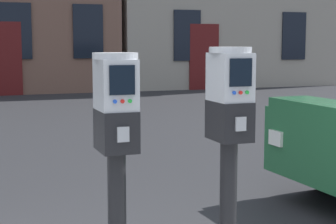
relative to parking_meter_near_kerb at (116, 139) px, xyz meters
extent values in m
cube|color=black|center=(0.00, 0.00, 0.04)|extent=(0.17, 0.24, 0.20)
cube|color=#A5A8AD|center=(0.00, -0.13, 0.04)|extent=(0.06, 0.01, 0.07)
cube|color=#B7BABF|center=(0.00, 0.00, 0.26)|extent=(0.17, 0.23, 0.24)
cube|color=black|center=(0.00, -0.12, 0.29)|extent=(0.12, 0.01, 0.13)
cylinder|color=blue|center=(-0.03, -0.12, 0.19)|extent=(0.02, 0.01, 0.02)
cylinder|color=red|center=(0.00, -0.12, 0.19)|extent=(0.02, 0.01, 0.02)
cylinder|color=green|center=(0.04, -0.12, 0.19)|extent=(0.02, 0.01, 0.02)
cylinder|color=#B7BABF|center=(0.00, 0.00, 0.39)|extent=(0.22, 0.22, 0.03)
cylinder|color=black|center=(0.60, 0.00, -0.48)|extent=(0.09, 0.09, 0.87)
cube|color=black|center=(0.60, 0.00, 0.06)|extent=(0.17, 0.24, 0.20)
cube|color=#A5A8AD|center=(0.60, -0.13, 0.06)|extent=(0.06, 0.01, 0.07)
cube|color=#B7BABF|center=(0.60, 0.00, 0.28)|extent=(0.17, 0.23, 0.25)
cube|color=black|center=(0.60, -0.12, 0.31)|extent=(0.12, 0.01, 0.14)
cylinder|color=blue|center=(0.56, -0.12, 0.21)|extent=(0.02, 0.01, 0.02)
cylinder|color=red|center=(0.60, -0.12, 0.21)|extent=(0.02, 0.01, 0.02)
cylinder|color=green|center=(0.63, -0.12, 0.21)|extent=(0.02, 0.01, 0.02)
cylinder|color=#B7BABF|center=(0.60, 0.00, 0.42)|extent=(0.22, 0.22, 0.03)
cube|color=white|center=(2.02, 1.92, -0.43)|extent=(0.05, 0.20, 0.14)
cylinder|color=black|center=(2.74, 2.09, -0.73)|extent=(0.65, 0.25, 0.64)
cube|color=black|center=(0.61, 13.95, 0.79)|extent=(0.90, 0.06, 1.60)
cube|color=black|center=(2.70, 13.95, 0.79)|extent=(0.90, 0.06, 1.60)
cube|color=#591414|center=(0.27, 13.95, 0.00)|extent=(1.00, 0.07, 2.10)
cube|color=black|center=(5.88, 13.95, 0.68)|extent=(0.90, 0.06, 1.60)
cube|color=black|center=(9.78, 13.95, 0.68)|extent=(0.90, 0.06, 1.60)
cube|color=#591414|center=(6.46, 13.95, 0.00)|extent=(1.00, 0.07, 2.10)
camera|label=1|loc=(-0.64, -2.54, 0.46)|focal=59.32mm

